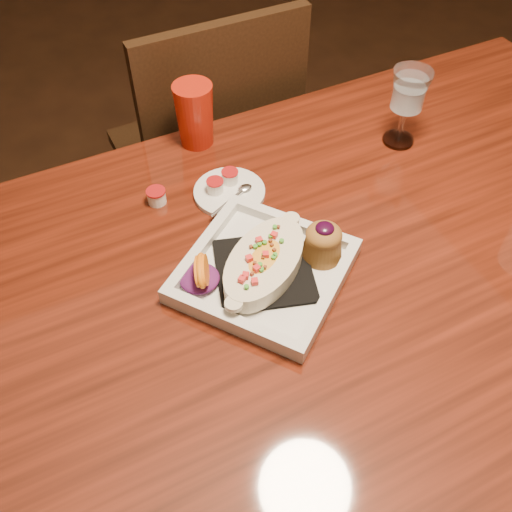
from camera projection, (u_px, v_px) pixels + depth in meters
name	position (u px, v px, depth m)	size (l,w,h in m)	color
floor	(314.00, 436.00, 1.54)	(7.00, 7.00, 0.00)	#321C10
table	(342.00, 289.00, 1.05)	(1.50, 0.90, 0.75)	maroon
chair_far	(210.00, 155.00, 1.52)	(0.42, 0.42, 0.93)	black
plate	(270.00, 264.00, 0.92)	(0.35, 0.35, 0.08)	silver
goblet	(409.00, 94.00, 1.09)	(0.08, 0.08, 0.16)	silver
saucer	(228.00, 191.00, 1.06)	(0.13, 0.13, 0.09)	silver
creamer_loose	(156.00, 196.00, 1.05)	(0.04, 0.04, 0.03)	white
red_tumbler	(195.00, 115.00, 1.12)	(0.08, 0.08, 0.13)	red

